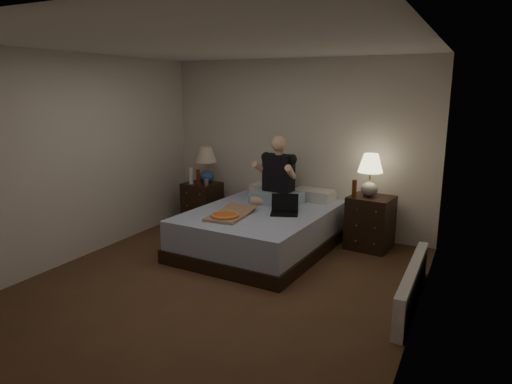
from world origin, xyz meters
The scene contains 19 objects.
floor centered at (0.00, 0.00, 0.00)m, with size 4.00×4.50×0.00m, color brown.
ceiling centered at (0.00, 0.00, 2.50)m, with size 4.00×4.50×0.00m, color white.
wall_back centered at (0.00, 2.25, 1.25)m, with size 4.00×2.50×0.00m, color silver.
wall_front centered at (0.00, -2.25, 1.25)m, with size 4.00×2.50×0.00m, color silver.
wall_left centered at (-2.00, 0.00, 1.25)m, with size 4.50×2.50×0.00m, color silver.
wall_right centered at (2.00, 0.00, 1.25)m, with size 4.50×2.50×0.00m, color silver.
bed centered at (-0.08, 1.24, 0.27)m, with size 1.60×2.13×0.53m, color #5770AF.
nightstand_left centered at (-1.40, 1.84, 0.33)m, with size 0.51×0.46×0.66m, color black.
nightstand_right centered at (1.19, 1.90, 0.35)m, with size 0.54×0.49×0.70m, color black.
lamp_left centered at (-1.36, 1.91, 0.94)m, with size 0.32×0.32×0.56m, color #275390, non-canonical shape.
lamp_right centered at (1.15, 1.92, 0.98)m, with size 0.32×0.32×0.56m, color gray, non-canonical shape.
water_bottle centered at (-1.51, 1.72, 0.78)m, with size 0.07×0.07×0.25m, color white.
soda_can centered at (-1.25, 1.73, 0.71)m, with size 0.07×0.07×0.10m, color #A5A5A0.
beer_bottle_left centered at (-1.38, 1.71, 0.77)m, with size 0.06×0.06×0.23m, color #591E0C.
beer_bottle_right centered at (0.99, 1.76, 0.82)m, with size 0.06×0.06×0.23m, color #53270B.
person centered at (-0.06, 1.65, 1.00)m, with size 0.66×0.52×0.93m, color black, non-canonical shape.
laptop centered at (0.27, 1.16, 0.65)m, with size 0.34×0.28×0.24m, color black, non-canonical shape.
pizza_box centered at (-0.30, 0.64, 0.57)m, with size 0.40×0.76×0.08m, color tan, non-canonical shape.
radiator centered at (1.93, 0.44, 0.20)m, with size 0.10×1.60×0.40m, color silver.
Camera 1 is at (2.40, -3.94, 2.08)m, focal length 32.00 mm.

